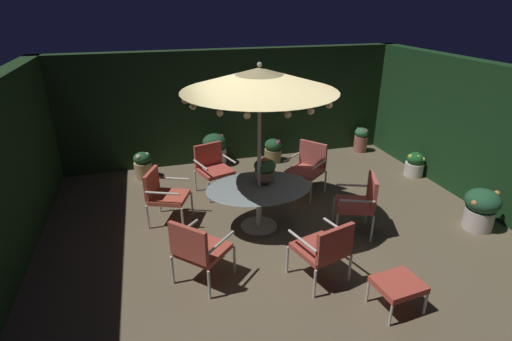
# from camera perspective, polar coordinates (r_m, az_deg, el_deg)

# --- Properties ---
(ground_plane) EXTENTS (8.01, 7.04, 0.02)m
(ground_plane) POSITION_cam_1_polar(r_m,az_deg,el_deg) (6.52, 3.11, -8.72)
(ground_plane) COLOR brown
(hedge_backdrop_rear) EXTENTS (8.01, 0.30, 2.50)m
(hedge_backdrop_rear) POSITION_cam_1_polar(r_m,az_deg,el_deg) (9.03, -3.61, 9.35)
(hedge_backdrop_rear) COLOR #1C311A
(hedge_backdrop_rear) RESTS_ON ground_plane
(hedge_backdrop_right) EXTENTS (0.30, 7.04, 2.50)m
(hedge_backdrop_right) POSITION_cam_1_polar(r_m,az_deg,el_deg) (8.01, 30.55, 4.17)
(hedge_backdrop_right) COLOR #163619
(hedge_backdrop_right) RESTS_ON ground_plane
(patio_dining_table) EXTENTS (1.70, 1.25, 0.74)m
(patio_dining_table) POSITION_cam_1_polar(r_m,az_deg,el_deg) (6.29, 0.45, -3.48)
(patio_dining_table) COLOR beige
(patio_dining_table) RESTS_ON ground_plane
(patio_umbrella) EXTENTS (2.28, 2.28, 2.67)m
(patio_umbrella) POSITION_cam_1_polar(r_m,az_deg,el_deg) (5.70, 0.51, 13.04)
(patio_umbrella) COLOR beige
(patio_umbrella) RESTS_ON ground_plane
(centerpiece_planter) EXTENTS (0.35, 0.35, 0.44)m
(centerpiece_planter) POSITION_cam_1_polar(r_m,az_deg,el_deg) (6.25, 1.29, 0.23)
(centerpiece_planter) COLOR olive
(centerpiece_planter) RESTS_ON patio_dining_table
(patio_chair_north) EXTENTS (0.74, 0.74, 0.99)m
(patio_chair_north) POSITION_cam_1_polar(r_m,az_deg,el_deg) (6.38, 14.94, -4.15)
(patio_chair_north) COLOR beige
(patio_chair_north) RESTS_ON ground_plane
(patio_chair_northeast) EXTENTS (0.86, 0.87, 0.98)m
(patio_chair_northeast) POSITION_cam_1_polar(r_m,az_deg,el_deg) (7.55, 7.56, 0.81)
(patio_chair_northeast) COLOR beige
(patio_chair_northeast) RESTS_ON ground_plane
(patio_chair_east) EXTENTS (0.78, 0.77, 0.93)m
(patio_chair_east) POSITION_cam_1_polar(r_m,az_deg,el_deg) (7.58, -6.31, 0.75)
(patio_chair_east) COLOR silver
(patio_chair_east) RESTS_ON ground_plane
(patio_chair_southeast) EXTENTS (0.79, 0.78, 0.92)m
(patio_chair_southeast) POSITION_cam_1_polar(r_m,az_deg,el_deg) (6.68, -13.32, -3.14)
(patio_chair_southeast) COLOR beige
(patio_chair_southeast) RESTS_ON ground_plane
(patio_chair_south) EXTENTS (0.87, 0.87, 0.96)m
(patio_chair_south) POSITION_cam_1_polar(r_m,az_deg,el_deg) (5.18, -8.44, -11.04)
(patio_chair_south) COLOR beige
(patio_chair_south) RESTS_ON ground_plane
(patio_chair_southwest) EXTENTS (0.77, 0.76, 0.92)m
(patio_chair_southwest) POSITION_cam_1_polar(r_m,az_deg,el_deg) (5.23, 9.93, -10.92)
(patio_chair_southwest) COLOR silver
(patio_chair_southwest) RESTS_ON ground_plane
(ottoman_footrest) EXTENTS (0.59, 0.52, 0.39)m
(ottoman_footrest) POSITION_cam_1_polar(r_m,az_deg,el_deg) (5.17, 19.95, -15.40)
(ottoman_footrest) COLOR beige
(ottoman_footrest) RESTS_ON ground_plane
(potted_plant_right_near) EXTENTS (0.33, 0.33, 0.60)m
(potted_plant_right_near) POSITION_cam_1_polar(r_m,az_deg,el_deg) (10.01, 15.00, 4.45)
(potted_plant_right_near) COLOR #A65B50
(potted_plant_right_near) RESTS_ON ground_plane
(potted_plant_back_left) EXTENTS (0.53, 0.53, 0.72)m
(potted_plant_back_left) POSITION_cam_1_polar(r_m,az_deg,el_deg) (8.92, -6.00, 3.14)
(potted_plant_back_left) COLOR beige
(potted_plant_back_left) RESTS_ON ground_plane
(potted_plant_back_right) EXTENTS (0.55, 0.55, 0.69)m
(potted_plant_back_right) POSITION_cam_1_polar(r_m,az_deg,el_deg) (7.35, 29.88, -4.70)
(potted_plant_back_right) COLOR beige
(potted_plant_back_right) RESTS_ON ground_plane
(potted_plant_left_far) EXTENTS (0.38, 0.38, 0.51)m
(potted_plant_left_far) POSITION_cam_1_polar(r_m,az_deg,el_deg) (8.99, 22.05, 0.87)
(potted_plant_left_far) COLOR beige
(potted_plant_left_far) RESTS_ON ground_plane
(potted_plant_right_far) EXTENTS (0.40, 0.40, 0.53)m
(potted_plant_right_far) POSITION_cam_1_polar(r_m,az_deg,el_deg) (9.09, 2.49, 2.99)
(potted_plant_right_far) COLOR olive
(potted_plant_right_far) RESTS_ON ground_plane
(potted_plant_front_corner) EXTENTS (0.37, 0.37, 0.57)m
(potted_plant_front_corner) POSITION_cam_1_polar(r_m,az_deg,el_deg) (8.55, -16.11, 0.79)
(potted_plant_front_corner) COLOR tan
(potted_plant_front_corner) RESTS_ON ground_plane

